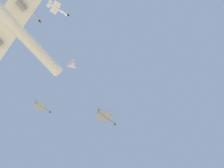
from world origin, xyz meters
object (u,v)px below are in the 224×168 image
chase_jet_lead (31,10)px  chase_jet_left_wing (42,107)px  chase_jet_high_escort (106,118)px  carrier_jet (11,24)px  chase_jet_trailing (58,9)px

chase_jet_lead → chase_jet_left_wing: bearing=37.1°
chase_jet_lead → chase_jet_high_escort: size_ratio=1.11×
carrier_jet → chase_jet_left_wing: bearing=49.6°
chase_jet_trailing → chase_jet_high_escort: bearing=22.1°
carrier_jet → chase_jet_high_escort: carrier_jet is taller
carrier_jet → chase_jet_left_wing: 71.23m
carrier_jet → chase_jet_high_escort: 69.34m
chase_jet_high_escort → carrier_jet: bearing=177.6°
chase_jet_lead → chase_jet_high_escort: (47.41, -42.56, -32.18)m
chase_jet_left_wing → chase_jet_trailing: (-68.11, -15.62, 17.38)m
chase_jet_high_escort → chase_jet_trailing: bearing=-171.7°
chase_jet_trailing → chase_jet_left_wing: bearing=72.1°
chase_jet_left_wing → chase_jet_trailing: 72.01m
carrier_jet → chase_jet_high_escort: bearing=2.9°
chase_jet_left_wing → chase_jet_trailing: size_ratio=0.92×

